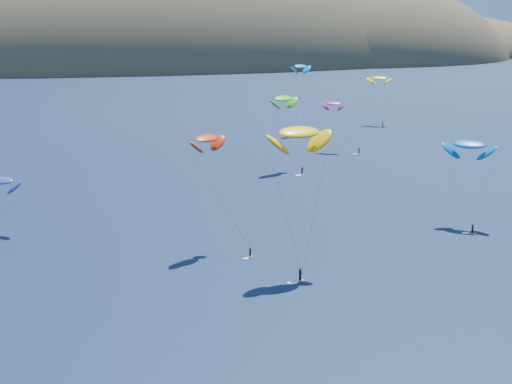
{
  "coord_description": "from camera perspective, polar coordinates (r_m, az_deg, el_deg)",
  "views": [
    {
      "loc": [
        -41.73,
        -37.33,
        40.09
      ],
      "look_at": [
        -10.14,
        80.0,
        9.0
      ],
      "focal_mm": 50.0,
      "sensor_mm": 36.0,
      "label": 1
    }
  ],
  "objects": [
    {
      "name": "kitesurfer_2",
      "position": [
        110.26,
        3.47,
        4.78
      ],
      "size": [
        11.61,
        10.67,
        24.84
      ],
      "rotation": [
        0.0,
        0.0,
        0.22
      ],
      "color": "yellow",
      "rests_on": "ground"
    },
    {
      "name": "kitesurfer_9",
      "position": [
        120.98,
        -3.94,
        4.28
      ],
      "size": [
        10.23,
        12.0,
        21.18
      ],
      "rotation": [
        0.0,
        0.0,
        0.61
      ],
      "color": "yellow",
      "rests_on": "ground"
    },
    {
      "name": "kitesurfer_10",
      "position": [
        139.0,
        -19.83,
        0.86
      ],
      "size": [
        8.87,
        10.93,
        11.96
      ],
      "rotation": [
        0.0,
        0.0,
        -0.38
      ],
      "color": "yellow",
      "rests_on": "ground"
    },
    {
      "name": "kitesurfer_4",
      "position": [
        239.53,
        3.59,
        10.0
      ],
      "size": [
        8.69,
        6.44,
        24.26
      ],
      "rotation": [
        0.0,
        0.0,
        0.4
      ],
      "color": "yellow",
      "rests_on": "ground"
    },
    {
      "name": "kitesurfer_3",
      "position": [
        183.13,
        2.23,
        7.48
      ],
      "size": [
        9.78,
        13.03,
        20.73
      ],
      "rotation": [
        0.0,
        0.0,
        0.5
      ],
      "color": "yellow",
      "rests_on": "ground"
    },
    {
      "name": "kitesurfer_6",
      "position": [
        209.39,
        6.22,
        7.04
      ],
      "size": [
        9.69,
        11.21,
        15.69
      ],
      "rotation": [
        0.0,
        0.0,
        -0.48
      ],
      "color": "yellow",
      "rests_on": "ground"
    },
    {
      "name": "kitesurfer_5",
      "position": [
        141.76,
        16.71,
        3.66
      ],
      "size": [
        10.14,
        12.89,
        17.93
      ],
      "rotation": [
        0.0,
        0.0,
        -0.66
      ],
      "color": "yellow",
      "rests_on": "ground"
    },
    {
      "name": "kitesurfer_11",
      "position": [
        262.2,
        9.84,
        8.97
      ],
      "size": [
        9.09,
        12.76,
        18.8
      ],
      "rotation": [
        0.0,
        0.0,
        -0.62
      ],
      "color": "yellow",
      "rests_on": "ground"
    },
    {
      "name": "island",
      "position": [
        607.28,
        -7.44,
        9.43
      ],
      "size": [
        730.0,
        300.0,
        210.0
      ],
      "color": "#3D3526",
      "rests_on": "ground"
    }
  ]
}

